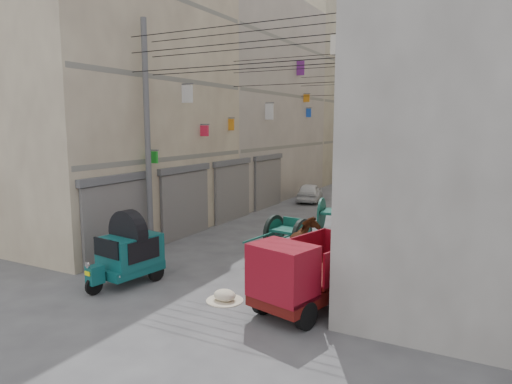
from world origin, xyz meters
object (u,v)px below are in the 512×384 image
Objects in this scene: auto_rickshaw at (129,251)px; feed_sack at (225,295)px; horse at (304,244)px; distant_car_white at (310,192)px; distant_car_grey at (408,179)px; tonga_cart at (288,233)px; mini_truck at (302,277)px; distant_car_green at (400,167)px; second_cart at (339,214)px.

feed_sack is (3.13, 0.11, -0.80)m from auto_rickshaw.
distant_car_white is (-4.38, 11.85, -0.21)m from horse.
distant_car_white is 9.75m from distant_car_grey.
tonga_cart is 1.63× the size of horse.
auto_rickshaw reaches higher than tonga_cart.
distant_car_white is (-5.69, 15.22, -0.33)m from mini_truck.
auto_rickshaw is 5.18m from mini_truck.
mini_truck is 1.97× the size of horse.
second_cart is at bearing 85.13° from distant_car_green.
auto_rickshaw reaches higher than horse.
distant_car_grey is (0.19, 15.47, -0.13)m from second_cart.
mini_truck is 3.62m from horse.
auto_rickshaw is at bearing -116.43° from second_cart.
feed_sack is (-0.21, -8.87, -0.59)m from second_cart.
distant_car_green is at bearing -109.32° from distant_car_white.
horse is (-1.32, 3.37, -0.12)m from mini_truck.
auto_rickshaw is 15.59m from distant_car_white.
feed_sack is 0.14× the size of distant_car_green.
distant_car_grey is (0.39, 24.34, 0.47)m from feed_sack.
mini_truck is at bearing 87.01° from distant_car_green.
distant_car_white is at bearing 114.36° from second_cart.
tonga_cart is 0.83× the size of mini_truck.
horse is 0.56× the size of distant_car_white.
tonga_cart is 1.69× the size of second_cart.
feed_sack is (-2.03, -0.25, -0.73)m from mini_truck.
distant_car_green is (-2.56, 30.08, -0.15)m from horse.
mini_truck is 16.25m from distant_car_white.
tonga_cart is 28.72m from distant_car_green.
auto_rickshaw is 0.56× the size of distant_car_green.
feed_sack is at bearing 10.21° from auto_rickshaw.
distant_car_white is (-3.66, 15.47, 0.39)m from feed_sack.
distant_car_grey is at bearing 93.86° from distant_car_green.
second_cart is at bearing 77.81° from auto_rickshaw.
tonga_cart is 19.34m from distant_car_grey.
distant_car_grey is 9.62m from distant_car_green.
auto_rickshaw is 9.58m from second_cart.
tonga_cart reaches higher than feed_sack.
tonga_cart is 5.06m from feed_sack.
auto_rickshaw reaches higher than distant_car_white.
distant_car_white is at bearing 74.71° from distant_car_green.
horse is (0.51, -5.25, 0.01)m from second_cart.
distant_car_white is at bearing 125.07° from mini_truck.
mini_truck is 2.05× the size of second_cart.
mini_truck is 5.86× the size of feed_sack.
horse reaches higher than second_cart.
horse is at bearing -90.50° from second_cart.
tonga_cart reaches higher than distant_car_green.
distant_car_grey reaches higher than distant_car_white.
second_cart is 8.89m from feed_sack.
auto_rickshaw is 3.23m from feed_sack.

